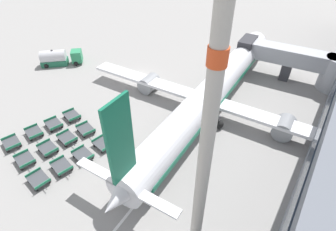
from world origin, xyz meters
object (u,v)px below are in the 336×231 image
at_px(fuel_tanker_primary, 59,58).
at_px(baggage_dolly_row_near_col_c, 39,180).
at_px(baggage_dolly_row_far_col_a, 72,116).
at_px(baggage_dolly_row_mid_a_col_a, 34,133).
at_px(baggage_dolly_row_mid_b_col_a, 54,124).
at_px(baggage_dolly_row_mid_b_col_b, 67,138).
at_px(baggage_dolly_row_mid_a_col_b, 48,149).
at_px(baggage_dolly_row_near_col_b, 25,160).
at_px(baggage_dolly_row_mid_b_col_c, 83,155).
at_px(baggage_dolly_row_far_col_b, 86,129).
at_px(baggage_dolly_row_near_col_a, 12,143).
at_px(airplane, 212,92).
at_px(apron_light_mast, 202,185).
at_px(baggage_dolly_row_far_col_c, 103,144).
at_px(baggage_dolly_row_mid_a_col_c, 62,166).

height_order(fuel_tanker_primary, baggage_dolly_row_near_col_c, fuel_tanker_primary).
xyz_separation_m(fuel_tanker_primary, baggage_dolly_row_far_col_a, (15.90, -10.03, -0.85)).
height_order(baggage_dolly_row_mid_a_col_a, baggage_dolly_row_far_col_a, same).
xyz_separation_m(fuel_tanker_primary, baggage_dolly_row_near_col_c, (22.12, -19.74, -0.85)).
bearing_deg(baggage_dolly_row_mid_b_col_a, baggage_dolly_row_near_col_c, -45.93).
bearing_deg(baggage_dolly_row_mid_b_col_b, baggage_dolly_row_mid_a_col_b, -99.32).
height_order(baggage_dolly_row_near_col_b, baggage_dolly_row_mid_b_col_c, same).
bearing_deg(baggage_dolly_row_far_col_b, baggage_dolly_row_near_col_c, -75.85).
xyz_separation_m(baggage_dolly_row_mid_b_col_b, baggage_dolly_row_far_col_b, (0.66, 2.56, 0.00)).
height_order(baggage_dolly_row_near_col_a, baggage_dolly_row_near_col_b, same).
relative_size(baggage_dolly_row_mid_b_col_a, baggage_dolly_row_far_col_a, 1.00).
relative_size(baggage_dolly_row_mid_b_col_b, baggage_dolly_row_mid_b_col_c, 1.00).
height_order(airplane, baggage_dolly_row_near_col_a, airplane).
distance_m(airplane, baggage_dolly_row_far_col_b, 18.70).
xyz_separation_m(fuel_tanker_primary, baggage_dolly_row_mid_b_col_c, (23.29, -14.43, -0.85)).
distance_m(baggage_dolly_row_mid_b_col_a, baggage_dolly_row_mid_b_col_b, 3.97).
bearing_deg(baggage_dolly_row_mid_b_col_b, airplane, 54.87).
bearing_deg(baggage_dolly_row_far_col_a, airplane, 41.52).
distance_m(fuel_tanker_primary, baggage_dolly_row_mid_a_col_a, 21.24).
distance_m(baggage_dolly_row_mid_a_col_a, baggage_dolly_row_mid_b_col_a, 2.69).
distance_m(baggage_dolly_row_mid_b_col_a, baggage_dolly_row_far_col_a, 2.77).
distance_m(baggage_dolly_row_mid_a_col_a, baggage_dolly_row_mid_b_col_c, 8.68).
bearing_deg(baggage_dolly_row_far_col_b, baggage_dolly_row_mid_b_col_b, -104.46).
bearing_deg(baggage_dolly_row_mid_b_col_b, baggage_dolly_row_near_col_b, -101.19).
distance_m(baggage_dolly_row_near_col_b, baggage_dolly_row_far_col_b, 8.11).
xyz_separation_m(baggage_dolly_row_mid_a_col_b, baggage_dolly_row_far_col_a, (-2.92, 6.14, 0.00)).
height_order(baggage_dolly_row_far_col_b, apron_light_mast, apron_light_mast).
relative_size(baggage_dolly_row_near_col_b, baggage_dolly_row_mid_b_col_a, 1.00).
height_order(airplane, baggage_dolly_row_mid_b_col_a, airplane).
distance_m(baggage_dolly_row_mid_a_col_a, baggage_dolly_row_far_col_a, 5.46).
bearing_deg(airplane, baggage_dolly_row_far_col_c, -115.87).
relative_size(fuel_tanker_primary, apron_light_mast, 0.28).
relative_size(fuel_tanker_primary, baggage_dolly_row_mid_b_col_b, 2.21).
bearing_deg(baggage_dolly_row_near_col_b, baggage_dolly_row_mid_a_col_c, 22.43).
bearing_deg(baggage_dolly_row_near_col_b, baggage_dolly_row_near_col_c, -12.00).
xyz_separation_m(airplane, baggage_dolly_row_mid_b_col_a, (-15.97, -16.38, -2.42)).
bearing_deg(baggage_dolly_row_near_col_a, airplane, 51.74).
bearing_deg(baggage_dolly_row_far_col_c, apron_light_mast, -25.89).
bearing_deg(fuel_tanker_primary, baggage_dolly_row_mid_a_col_c, -36.97).
height_order(airplane, baggage_dolly_row_near_col_b, airplane).
height_order(baggage_dolly_row_mid_a_col_a, baggage_dolly_row_mid_b_col_a, same).
xyz_separation_m(baggage_dolly_row_mid_b_col_a, baggage_dolly_row_far_col_a, (0.54, 2.72, 0.00)).
relative_size(airplane, baggage_dolly_row_far_col_a, 14.36).
height_order(baggage_dolly_row_near_col_c, baggage_dolly_row_mid_b_col_c, same).
distance_m(airplane, baggage_dolly_row_mid_a_col_a, 25.38).
relative_size(baggage_dolly_row_mid_b_col_a, baggage_dolly_row_mid_b_col_c, 1.01).
height_order(airplane, baggage_dolly_row_mid_b_col_c, airplane).
distance_m(fuel_tanker_primary, apron_light_mast, 48.19).
relative_size(baggage_dolly_row_mid_a_col_b, baggage_dolly_row_mid_b_col_b, 1.00).
height_order(fuel_tanker_primary, baggage_dolly_row_far_col_a, fuel_tanker_primary).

